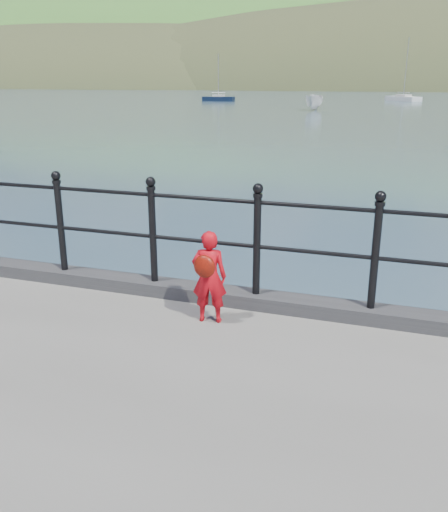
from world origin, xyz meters
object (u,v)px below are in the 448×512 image
(railing, at_px, (203,228))
(sailboat_left, at_px, (218,99))
(child, at_px, (209,276))
(launch_white, at_px, (315,102))
(sailboat_deep, at_px, (403,99))

(railing, distance_m, sailboat_left, 81.62)
(child, bearing_deg, sailboat_left, -82.72)
(launch_white, xyz_separation_m, sailboat_deep, (8.77, 30.74, -0.54))
(railing, xyz_separation_m, child, (0.25, -0.52, -0.34))
(railing, bearing_deg, sailboat_left, 109.03)
(child, distance_m, sailboat_left, 82.19)
(sailboat_left, bearing_deg, launch_white, -50.03)
(railing, relative_size, sailboat_left, 2.54)
(launch_white, bearing_deg, child, -81.88)
(child, relative_size, launch_white, 0.21)
(sailboat_deep, bearing_deg, railing, -40.83)
(sailboat_left, bearing_deg, sailboat_deep, 18.80)
(child, xyz_separation_m, sailboat_deep, (0.26, 87.86, -1.14))
(child, height_order, sailboat_left, sailboat_left)
(railing, height_order, sailboat_left, sailboat_left)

